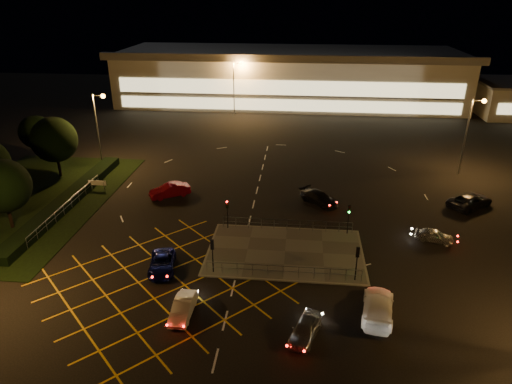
# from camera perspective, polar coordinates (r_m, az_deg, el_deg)

# --- Properties ---
(ground) EXTENTS (180.00, 180.00, 0.00)m
(ground) POSITION_cam_1_polar(r_m,az_deg,el_deg) (44.59, 1.18, -6.07)
(ground) COLOR black
(ground) RESTS_ON ground
(pedestrian_island) EXTENTS (14.00, 9.00, 0.12)m
(pedestrian_island) POSITION_cam_1_polar(r_m,az_deg,el_deg) (42.75, 3.65, -7.46)
(pedestrian_island) COLOR #4C4944
(pedestrian_island) RESTS_ON ground
(grass_verge) EXTENTS (18.00, 30.00, 0.08)m
(grass_verge) POSITION_cam_1_polar(r_m,az_deg,el_deg) (58.60, -26.72, -1.09)
(grass_verge) COLOR black
(grass_verge) RESTS_ON ground
(hedge) EXTENTS (2.00, 26.00, 1.00)m
(hedge) POSITION_cam_1_polar(r_m,az_deg,el_deg) (55.94, -22.46, -0.92)
(hedge) COLOR black
(hedge) RESTS_ON ground
(supermarket) EXTENTS (72.00, 26.50, 10.50)m
(supermarket) POSITION_cam_1_polar(r_m,az_deg,el_deg) (101.91, 4.14, 14.30)
(supermarket) COLOR beige
(supermarket) RESTS_ON ground
(streetlight_nw) EXTENTS (1.78, 0.56, 10.03)m
(streetlight_nw) POSITION_cam_1_polar(r_m,az_deg,el_deg) (64.36, -19.01, 8.50)
(streetlight_nw) COLOR slate
(streetlight_nw) RESTS_ON ground
(streetlight_ne) EXTENTS (1.78, 0.56, 10.03)m
(streetlight_ne) POSITION_cam_1_polar(r_m,az_deg,el_deg) (64.27, 25.30, 7.48)
(streetlight_ne) COLOR slate
(streetlight_ne) RESTS_ON ground
(streetlight_far_left) EXTENTS (1.78, 0.56, 10.03)m
(streetlight_far_left) POSITION_cam_1_polar(r_m,az_deg,el_deg) (88.80, -2.52, 13.73)
(streetlight_far_left) COLOR slate
(streetlight_far_left) RESTS_ON ground
(streetlight_far_right) EXTENTS (1.78, 0.56, 10.03)m
(streetlight_far_right) POSITION_cam_1_polar(r_m,az_deg,el_deg) (93.98, 23.23, 12.44)
(streetlight_far_right) COLOR slate
(streetlight_far_right) RESTS_ON ground
(signal_sw) EXTENTS (0.28, 0.30, 3.15)m
(signal_sw) POSITION_cam_1_polar(r_m,az_deg,el_deg) (38.76, -5.47, -7.13)
(signal_sw) COLOR black
(signal_sw) RESTS_ON pedestrian_island
(signal_se) EXTENTS (0.28, 0.30, 3.15)m
(signal_se) POSITION_cam_1_polar(r_m,az_deg,el_deg) (38.46, 12.54, -7.92)
(signal_se) COLOR black
(signal_se) RESTS_ON pedestrian_island
(signal_nw) EXTENTS (0.28, 0.30, 3.15)m
(signal_nw) POSITION_cam_1_polar(r_m,az_deg,el_deg) (45.66, -3.60, -1.99)
(signal_nw) COLOR black
(signal_nw) RESTS_ON pedestrian_island
(signal_ne) EXTENTS (0.28, 0.30, 3.15)m
(signal_ne) POSITION_cam_1_polar(r_m,az_deg,el_deg) (45.41, 11.54, -2.62)
(signal_ne) COLOR black
(signal_ne) RESTS_ON pedestrian_island
(tree_c) EXTENTS (5.76, 5.76, 7.84)m
(tree_c) POSITION_cam_1_polar(r_m,az_deg,el_deg) (63.36, -23.91, 5.99)
(tree_c) COLOR black
(tree_c) RESTS_ON ground
(tree_d) EXTENTS (4.68, 4.68, 6.37)m
(tree_d) POSITION_cam_1_polar(r_m,az_deg,el_deg) (71.57, -25.78, 6.76)
(tree_d) COLOR black
(tree_d) RESTS_ON ground
(tree_e) EXTENTS (5.40, 5.40, 7.35)m
(tree_e) POSITION_cam_1_polar(r_m,az_deg,el_deg) (51.31, -29.11, 0.65)
(tree_e) COLOR black
(tree_e) RESTS_ON ground
(car_near_silver) EXTENTS (2.73, 4.23, 1.34)m
(car_near_silver) POSITION_cam_1_polar(r_m,az_deg,el_deg) (33.36, 6.19, -16.66)
(car_near_silver) COLOR silver
(car_near_silver) RESTS_ON ground
(car_queue_white) EXTENTS (1.43, 3.93, 1.29)m
(car_queue_white) POSITION_cam_1_polar(r_m,az_deg,el_deg) (35.46, -9.10, -14.07)
(car_queue_white) COLOR silver
(car_queue_white) RESTS_ON ground
(car_left_blue) EXTENTS (2.99, 4.95, 1.28)m
(car_left_blue) POSITION_cam_1_polar(r_m,az_deg,el_deg) (40.74, -11.67, -8.73)
(car_left_blue) COLOR #0C0F49
(car_left_blue) RESTS_ON ground
(car_far_dkgrey) EXTENTS (4.80, 4.74, 1.39)m
(car_far_dkgrey) POSITION_cam_1_polar(r_m,az_deg,el_deg) (52.25, 7.89, -0.72)
(car_far_dkgrey) COLOR black
(car_far_dkgrey) RESTS_ON ground
(car_right_silver) EXTENTS (3.88, 2.42, 1.23)m
(car_right_silver) POSITION_cam_1_polar(r_m,az_deg,el_deg) (47.40, 21.37, -5.09)
(car_right_silver) COLOR #A8AAAF
(car_right_silver) RESTS_ON ground
(car_circ_red) EXTENTS (4.90, 3.89, 1.56)m
(car_circ_red) POSITION_cam_1_polar(r_m,az_deg,el_deg) (54.39, -10.74, 0.20)
(car_circ_red) COLOR maroon
(car_circ_red) RESTS_ON ground
(car_east_grey) EXTENTS (6.06, 5.52, 1.57)m
(car_east_grey) POSITION_cam_1_polar(r_m,az_deg,el_deg) (56.18, 25.18, -0.98)
(car_east_grey) COLOR black
(car_east_grey) RESTS_ON ground
(car_approach_white) EXTENTS (3.12, 5.75, 1.58)m
(car_approach_white) POSITION_cam_1_polar(r_m,az_deg,el_deg) (36.05, 15.00, -13.66)
(car_approach_white) COLOR white
(car_approach_white) RESTS_ON ground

